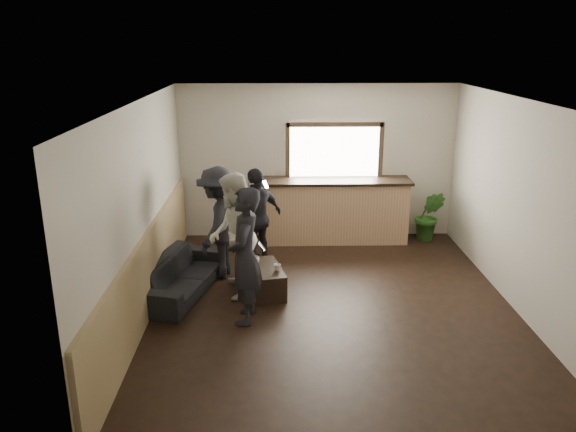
{
  "coord_description": "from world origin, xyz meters",
  "views": [
    {
      "loc": [
        -0.77,
        -7.01,
        3.54
      ],
      "look_at": [
        -0.59,
        0.4,
        1.19
      ],
      "focal_mm": 35.0,
      "sensor_mm": 36.0,
      "label": 1
    }
  ],
  "objects_px": {
    "potted_plant": "(429,216)",
    "sofa": "(180,275)",
    "cup_a": "(255,260)",
    "cup_b": "(277,267)",
    "person_a": "(245,256)",
    "person_b": "(233,236)",
    "bar_counter": "(334,207)",
    "person_c": "(218,223)",
    "person_d": "(257,217)",
    "coffee_table": "(264,280)"
  },
  "relations": [
    {
      "from": "person_b",
      "to": "cup_b",
      "type": "bearing_deg",
      "value": 79.97
    },
    {
      "from": "coffee_table",
      "to": "potted_plant",
      "type": "xyz_separation_m",
      "value": [
        2.98,
        2.16,
        0.27
      ]
    },
    {
      "from": "cup_b",
      "to": "person_c",
      "type": "relative_size",
      "value": 0.06
    },
    {
      "from": "person_b",
      "to": "person_d",
      "type": "distance_m",
      "value": 1.18
    },
    {
      "from": "potted_plant",
      "to": "person_d",
      "type": "relative_size",
      "value": 0.58
    },
    {
      "from": "person_a",
      "to": "person_d",
      "type": "bearing_deg",
      "value": -178.41
    },
    {
      "from": "sofa",
      "to": "cup_b",
      "type": "bearing_deg",
      "value": -80.73
    },
    {
      "from": "cup_a",
      "to": "person_b",
      "type": "xyz_separation_m",
      "value": [
        -0.29,
        -0.22,
        0.46
      ]
    },
    {
      "from": "person_b",
      "to": "person_d",
      "type": "relative_size",
      "value": 1.11
    },
    {
      "from": "coffee_table",
      "to": "person_d",
      "type": "height_order",
      "value": "person_d"
    },
    {
      "from": "cup_a",
      "to": "potted_plant",
      "type": "bearing_deg",
      "value": 32.85
    },
    {
      "from": "coffee_table",
      "to": "bar_counter",
      "type": "bearing_deg",
      "value": 60.59
    },
    {
      "from": "coffee_table",
      "to": "cup_a",
      "type": "relative_size",
      "value": 6.84
    },
    {
      "from": "potted_plant",
      "to": "person_b",
      "type": "height_order",
      "value": "person_b"
    },
    {
      "from": "person_a",
      "to": "cup_b",
      "type": "bearing_deg",
      "value": 154.92
    },
    {
      "from": "person_c",
      "to": "person_a",
      "type": "bearing_deg",
      "value": 31.39
    },
    {
      "from": "person_a",
      "to": "person_b",
      "type": "height_order",
      "value": "person_a"
    },
    {
      "from": "person_a",
      "to": "person_b",
      "type": "distance_m",
      "value": 0.8
    },
    {
      "from": "coffee_table",
      "to": "person_d",
      "type": "bearing_deg",
      "value": 96.21
    },
    {
      "from": "person_b",
      "to": "coffee_table",
      "type": "bearing_deg",
      "value": 93.5
    },
    {
      "from": "sofa",
      "to": "person_b",
      "type": "xyz_separation_m",
      "value": [
        0.79,
        -0.08,
        0.62
      ]
    },
    {
      "from": "potted_plant",
      "to": "person_a",
      "type": "bearing_deg",
      "value": -136.78
    },
    {
      "from": "sofa",
      "to": "potted_plant",
      "type": "xyz_separation_m",
      "value": [
        4.18,
        2.14,
        0.2
      ]
    },
    {
      "from": "coffee_table",
      "to": "sofa",
      "type": "bearing_deg",
      "value": 179.33
    },
    {
      "from": "coffee_table",
      "to": "person_d",
      "type": "xyz_separation_m",
      "value": [
        -0.12,
        1.07,
        0.61
      ]
    },
    {
      "from": "sofa",
      "to": "person_b",
      "type": "distance_m",
      "value": 1.01
    },
    {
      "from": "potted_plant",
      "to": "person_c",
      "type": "bearing_deg",
      "value": -157.26
    },
    {
      "from": "coffee_table",
      "to": "person_c",
      "type": "distance_m",
      "value": 1.15
    },
    {
      "from": "person_d",
      "to": "cup_a",
      "type": "bearing_deg",
      "value": 48.94
    },
    {
      "from": "sofa",
      "to": "person_d",
      "type": "distance_m",
      "value": 1.61
    },
    {
      "from": "sofa",
      "to": "person_a",
      "type": "xyz_separation_m",
      "value": [
        0.99,
        -0.86,
        0.63
      ]
    },
    {
      "from": "cup_a",
      "to": "potted_plant",
      "type": "xyz_separation_m",
      "value": [
        3.1,
        2.0,
        0.03
      ]
    },
    {
      "from": "person_b",
      "to": "person_c",
      "type": "distance_m",
      "value": 0.74
    },
    {
      "from": "person_b",
      "to": "person_c",
      "type": "relative_size",
      "value": 1.03
    },
    {
      "from": "cup_a",
      "to": "potted_plant",
      "type": "distance_m",
      "value": 3.7
    },
    {
      "from": "coffee_table",
      "to": "person_a",
      "type": "distance_m",
      "value": 1.12
    },
    {
      "from": "cup_b",
      "to": "potted_plant",
      "type": "relative_size",
      "value": 0.11
    },
    {
      "from": "cup_a",
      "to": "cup_b",
      "type": "distance_m",
      "value": 0.42
    },
    {
      "from": "cup_a",
      "to": "cup_b",
      "type": "relative_size",
      "value": 1.28
    },
    {
      "from": "bar_counter",
      "to": "person_c",
      "type": "relative_size",
      "value": 1.56
    },
    {
      "from": "coffee_table",
      "to": "potted_plant",
      "type": "height_order",
      "value": "potted_plant"
    },
    {
      "from": "person_c",
      "to": "person_d",
      "type": "bearing_deg",
      "value": 141.1
    },
    {
      "from": "bar_counter",
      "to": "coffee_table",
      "type": "relative_size",
      "value": 3.08
    },
    {
      "from": "cup_b",
      "to": "potted_plant",
      "type": "distance_m",
      "value": 3.59
    },
    {
      "from": "potted_plant",
      "to": "sofa",
      "type": "bearing_deg",
      "value": -152.85
    },
    {
      "from": "sofa",
      "to": "cup_a",
      "type": "bearing_deg",
      "value": -68.05
    },
    {
      "from": "bar_counter",
      "to": "person_a",
      "type": "distance_m",
      "value": 3.39
    },
    {
      "from": "bar_counter",
      "to": "person_a",
      "type": "xyz_separation_m",
      "value": [
        -1.46,
        -3.05,
        0.26
      ]
    },
    {
      "from": "cup_a",
      "to": "cup_b",
      "type": "bearing_deg",
      "value": -39.58
    },
    {
      "from": "person_a",
      "to": "person_b",
      "type": "relative_size",
      "value": 1.0
    }
  ]
}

